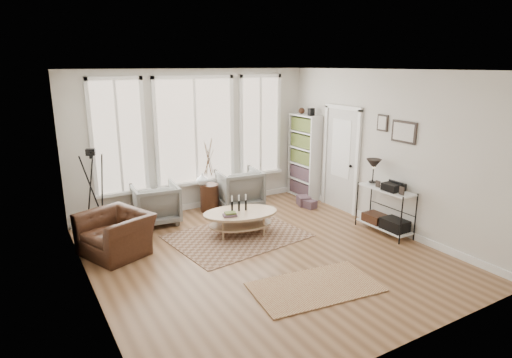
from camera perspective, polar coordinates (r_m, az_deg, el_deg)
room at (r=6.59m, az=1.17°, el=1.41°), size 5.50×5.54×2.90m
bay_window at (r=8.91m, az=-8.07°, el=6.05°), size 4.14×0.12×2.24m
door at (r=9.04m, az=11.28°, el=2.90°), size 0.09×1.06×2.22m
bookcase at (r=9.80m, az=6.48°, el=3.04°), size 0.31×0.85×2.06m
low_shelf at (r=8.07m, az=16.83°, el=-3.43°), size 0.38×1.08×1.30m
wall_art at (r=7.93m, az=18.41°, el=6.28°), size 0.04×0.88×0.44m
rug_main at (r=7.72m, az=-2.50°, el=-7.61°), size 2.45×1.96×0.01m
rug_runner at (r=6.13m, az=7.90°, el=-14.05°), size 1.85×1.18×0.01m
coffee_table at (r=7.70m, az=-2.13°, el=-5.07°), size 1.50×1.14×0.62m
armchair_left at (r=8.46m, az=-13.23°, el=-3.23°), size 0.90×0.92×0.77m
armchair_right at (r=9.17m, az=-2.35°, el=-1.22°), size 0.98×1.00×0.83m
side_table at (r=8.84m, az=-6.30°, el=0.52°), size 0.38×0.38×1.61m
vase at (r=8.86m, az=-7.19°, el=0.01°), size 0.27×0.27×0.25m
accent_chair at (r=7.31m, az=-18.20°, el=-6.94°), size 1.31×1.24×0.68m
tripod_camera at (r=8.05m, az=-20.64°, el=-2.19°), size 0.56×0.56×1.58m
book_stack_near at (r=9.39m, az=6.36°, el=-2.90°), size 0.33×0.37×0.20m
book_stack_far at (r=9.23m, az=7.16°, el=-3.34°), size 0.25×0.30×0.17m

